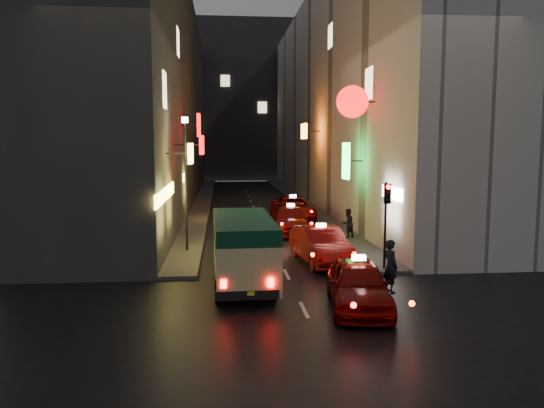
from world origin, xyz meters
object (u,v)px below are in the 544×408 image
object	(u,v)px
traffic_light	(387,206)
minibus	(243,243)
taxi_near	(358,280)
pedestrian_crossing	(391,263)
lamp_post	(186,175)

from	to	relation	value
traffic_light	minibus	bearing A→B (deg)	-165.05
taxi_near	pedestrian_crossing	xyz separation A→B (m)	(1.58, 1.68, 0.16)
taxi_near	lamp_post	distance (m)	11.14
pedestrian_crossing	traffic_light	bearing A→B (deg)	-31.53
taxi_near	pedestrian_crossing	distance (m)	2.31
minibus	lamp_post	size ratio (longest dim) A/B	0.95
taxi_near	traffic_light	size ratio (longest dim) A/B	1.69
minibus	lamp_post	distance (m)	6.87
traffic_light	lamp_post	world-z (taller)	lamp_post
lamp_post	pedestrian_crossing	bearing A→B (deg)	-44.29
minibus	traffic_light	bearing A→B (deg)	14.95
taxi_near	lamp_post	size ratio (longest dim) A/B	0.95
minibus	taxi_near	world-z (taller)	minibus
minibus	taxi_near	xyz separation A→B (m)	(3.50, -2.93, -0.70)
taxi_near	traffic_light	world-z (taller)	traffic_light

